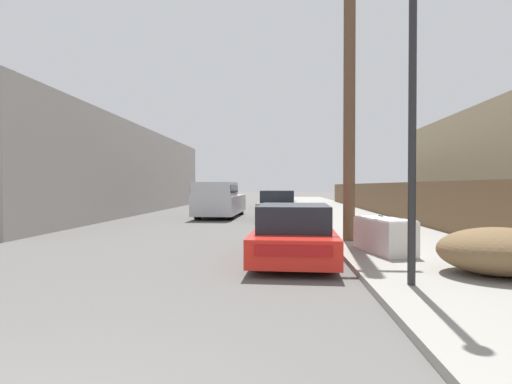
{
  "coord_description": "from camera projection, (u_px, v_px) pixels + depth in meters",
  "views": [
    {
      "loc": [
        1.81,
        -1.75,
        1.64
      ],
      "look_at": [
        1.04,
        11.02,
        1.45
      ],
      "focal_mm": 28.0,
      "sensor_mm": 36.0,
      "label": 1
    }
  ],
  "objects": [
    {
      "name": "car_parked_mid",
      "position": [
        278.0,
        206.0,
        19.66
      ],
      "size": [
        1.99,
        4.44,
        1.43
      ],
      "rotation": [
        0.0,
        0.0,
        -0.04
      ],
      "color": "gray",
      "rests_on": "ground"
    },
    {
      "name": "brush_pile",
      "position": [
        500.0,
        251.0,
        6.85
      ],
      "size": [
        2.07,
        1.75,
        0.81
      ],
      "color": "brown",
      "rests_on": "sidewalk_curb"
    },
    {
      "name": "building_left_block",
      "position": [
        95.0,
        171.0,
        24.77
      ],
      "size": [
        7.0,
        26.15,
        5.12
      ],
      "primitive_type": "cube",
      "color": "gray",
      "rests_on": "ground"
    },
    {
      "name": "sidewalk_curb",
      "position": [
        336.0,
        211.0,
        25.01
      ],
      "size": [
        4.2,
        63.0,
        0.12
      ],
      "primitive_type": "cube",
      "color": "gray",
      "rests_on": "ground"
    },
    {
      "name": "pickup_truck",
      "position": [
        219.0,
        200.0,
        20.78
      ],
      "size": [
        2.17,
        5.62,
        1.83
      ],
      "rotation": [
        0.0,
        0.0,
        3.11
      ],
      "color": "silver",
      "rests_on": "ground"
    },
    {
      "name": "car_parked_far",
      "position": [
        279.0,
        200.0,
        29.49
      ],
      "size": [
        1.84,
        4.56,
        1.31
      ],
      "rotation": [
        0.0,
        0.0,
        0.01
      ],
      "color": "#5B1E19",
      "rests_on": "ground"
    },
    {
      "name": "discarded_fridge",
      "position": [
        384.0,
        235.0,
        9.14
      ],
      "size": [
        1.12,
        1.83,
        0.81
      ],
      "rotation": [
        0.0,
        0.0,
        0.25
      ],
      "color": "silver",
      "rests_on": "sidewalk_curb"
    },
    {
      "name": "parked_sports_car_red",
      "position": [
        294.0,
        233.0,
        9.04
      ],
      "size": [
        1.92,
        4.59,
        1.23
      ],
      "rotation": [
        0.0,
        0.0,
        -0.04
      ],
      "color": "red",
      "rests_on": "ground"
    },
    {
      "name": "utility_pole",
      "position": [
        349.0,
        69.0,
        11.11
      ],
      "size": [
        1.8,
        0.33,
        9.39
      ],
      "color": "brown",
      "rests_on": "sidewalk_curb"
    },
    {
      "name": "wooden_fence",
      "position": [
        388.0,
        199.0,
        20.13
      ],
      "size": [
        0.08,
        38.98,
        1.69
      ],
      "primitive_type": "cube",
      "color": "brown",
      "rests_on": "sidewalk_curb"
    },
    {
      "name": "street_lamp",
      "position": [
        412.0,
        90.0,
        6.1
      ],
      "size": [
        0.26,
        0.26,
        5.23
      ],
      "color": "#232326",
      "rests_on": "sidewalk_curb"
    }
  ]
}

